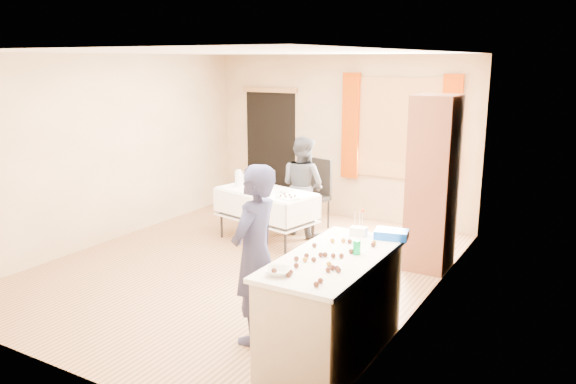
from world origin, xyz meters
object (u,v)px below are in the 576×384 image
Objects in this scene: cabinet at (433,184)px; girl at (255,254)px; party_table at (266,211)px; chair at (312,208)px; woman at (303,186)px; counter at (333,306)px.

cabinet is 2.77m from girl.
girl is (1.43, -2.44, 0.37)m from party_table.
girl is (1.20, -3.38, 0.51)m from chair.
cabinet is 2.08m from woman.
counter is 3.82m from chair.
woman reaches higher than party_table.
chair reaches higher than party_table.
counter reaches higher than party_table.
counter is 1.09× the size of woman.
cabinet is 1.46× the size of woman.
counter is at bearing 94.54° from girl.
chair is 3.62m from girl.
girl reaches higher than party_table.
girl reaches higher than woman.
cabinet is 2.61m from counter.
cabinet reaches higher than girl.
party_table is at bearing -151.92° from girl.
counter is 3.20m from party_table.
chair is at bearing -72.21° from woman.
woman is at bearing -73.22° from chair.
woman reaches higher than chair.
cabinet is at bearing -177.25° from woman.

